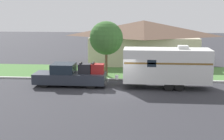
% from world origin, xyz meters
% --- Properties ---
extents(ground_plane, '(120.00, 120.00, 0.00)m').
position_xyz_m(ground_plane, '(0.00, 0.00, 0.00)').
color(ground_plane, '#2D2D33').
extents(curb_strip, '(80.00, 0.30, 0.14)m').
position_xyz_m(curb_strip, '(0.00, 3.75, 0.07)').
color(curb_strip, '#ADADA8').
rests_on(curb_strip, ground_plane).
extents(lawn_strip, '(80.00, 7.00, 0.03)m').
position_xyz_m(lawn_strip, '(0.00, 7.40, 0.01)').
color(lawn_strip, '#477538').
rests_on(lawn_strip, ground_plane).
extents(house_across_street, '(13.09, 6.98, 5.00)m').
position_xyz_m(house_across_street, '(2.01, 13.08, 2.59)').
color(house_across_street, beige).
rests_on(house_across_street, ground_plane).
extents(pickup_truck, '(6.07, 2.05, 2.01)m').
position_xyz_m(pickup_truck, '(-4.14, 1.49, 0.88)').
color(pickup_truck, black).
rests_on(pickup_truck, ground_plane).
extents(travel_trailer, '(8.20, 2.34, 3.49)m').
position_xyz_m(travel_trailer, '(3.74, 1.49, 1.85)').
color(travel_trailer, black).
rests_on(travel_trailer, ground_plane).
extents(mailbox, '(0.48, 0.20, 1.24)m').
position_xyz_m(mailbox, '(3.33, 4.70, 0.95)').
color(mailbox, brown).
rests_on(mailbox, ground_plane).
extents(tree_in_yard, '(3.16, 3.16, 5.23)m').
position_xyz_m(tree_in_yard, '(-1.58, 5.55, 3.64)').
color(tree_in_yard, brown).
rests_on(tree_in_yard, ground_plane).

